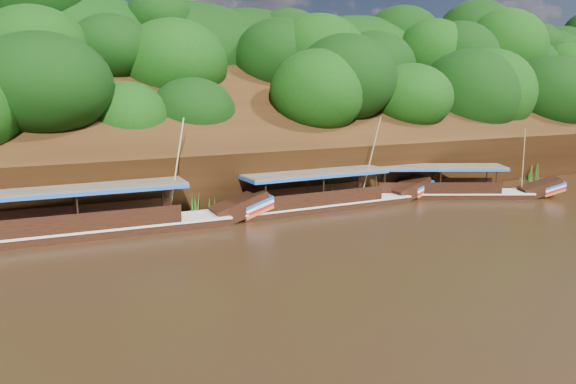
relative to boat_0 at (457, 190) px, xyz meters
name	(u,v)px	position (x,y,z in m)	size (l,w,h in m)	color
ground	(388,242)	(-10.86, -6.79, -0.50)	(160.00, 160.00, 0.00)	black
riverbank	(225,153)	(-10.87, 15.93, 1.39)	(120.00, 30.06, 19.40)	black
boat_0	(457,190)	(0.00, 0.00, 0.00)	(12.96, 7.57, 5.19)	black
boat_1	(335,199)	(-9.15, 0.98, 0.05)	(13.99, 2.63, 6.11)	black
boat_2	(113,222)	(-22.71, 0.97, 0.09)	(16.72, 3.14, 6.36)	black
reeds	(260,195)	(-13.55, 2.72, 0.41)	(50.65, 2.44, 2.10)	#235816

